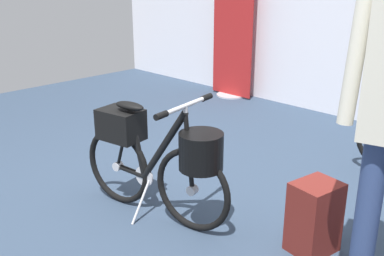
% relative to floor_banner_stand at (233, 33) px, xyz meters
% --- Properties ---
extents(ground_plane, '(7.74, 7.74, 0.00)m').
position_rel_floor_banner_stand_xyz_m(ground_plane, '(1.68, -2.65, -0.79)').
color(ground_plane, '#2D3D51').
extents(floor_banner_stand, '(0.60, 0.36, 1.76)m').
position_rel_floor_banner_stand_xyz_m(floor_banner_stand, '(0.00, 0.00, 0.00)').
color(floor_banner_stand, '#B7B7BC').
rests_on(floor_banner_stand, ground_plane).
extents(folding_bike_foreground, '(1.14, 0.53, 0.81)m').
position_rel_floor_banner_stand_xyz_m(folding_bike_foreground, '(1.60, -2.61, -0.36)').
color(folding_bike_foreground, black).
rests_on(folding_bike_foreground, ground_plane).
extents(handbag_on_floor, '(0.27, 0.29, 0.42)m').
position_rel_floor_banner_stand_xyz_m(handbag_on_floor, '(2.49, -2.24, -0.59)').
color(handbag_on_floor, maroon).
rests_on(handbag_on_floor, ground_plane).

